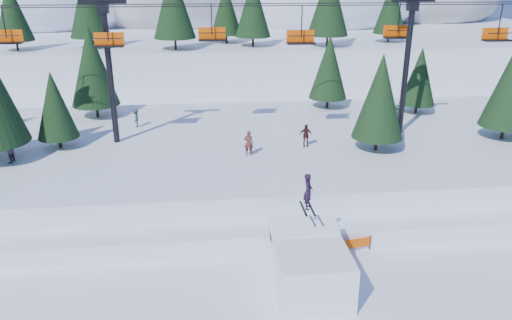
{
  "coord_description": "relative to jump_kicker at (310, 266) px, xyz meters",
  "views": [
    {
      "loc": [
        -2.4,
        -18.44,
        14.59
      ],
      "look_at": [
        0.23,
        6.0,
        5.2
      ],
      "focal_mm": 35.0,
      "sensor_mm": 36.0,
      "label": 1
    }
  ],
  "objects": [
    {
      "name": "ground",
      "position": [
        -2.37,
        -1.71,
        -1.29
      ],
      "size": [
        160.0,
        160.0,
        0.0
      ],
      "primitive_type": "plane",
      "color": "white",
      "rests_on": "ground"
    },
    {
      "name": "banner_far",
      "position": [
        8.55,
        4.3,
        -0.75
      ],
      "size": [
        2.79,
        0.7,
        0.9
      ],
      "color": "black",
      "rests_on": "ground"
    },
    {
      "name": "mid_shelf",
      "position": [
        -2.37,
        16.29,
        -0.04
      ],
      "size": [
        70.0,
        22.0,
        2.5
      ],
      "primitive_type": "cube",
      "color": "white",
      "rests_on": "ground"
    },
    {
      "name": "jump_kicker",
      "position": [
        0.0,
        0.0,
        0.0
      ],
      "size": [
        3.45,
        4.71,
        5.46
      ],
      "color": "white",
      "rests_on": "ground"
    },
    {
      "name": "berm",
      "position": [
        -2.37,
        6.29,
        -0.74
      ],
      "size": [
        70.0,
        6.0,
        1.1
      ],
      "primitive_type": "cube",
      "color": "white",
      "rests_on": "ground"
    },
    {
      "name": "distant_skiers",
      "position": [
        -5.71,
        15.35,
        2.06
      ],
      "size": [
        29.99,
        8.41,
        1.87
      ],
      "color": "#1F3A44",
      "rests_on": "mid_shelf"
    },
    {
      "name": "mountain_ridge",
      "position": [
        -7.47,
        71.65,
        8.35
      ],
      "size": [
        119.0,
        60.0,
        26.46
      ],
      "color": "white",
      "rests_on": "ground"
    },
    {
      "name": "banner_near",
      "position": [
        2.73,
        2.95,
        -0.75
      ],
      "size": [
        2.81,
        0.56,
        0.9
      ],
      "color": "black",
      "rests_on": "ground"
    },
    {
      "name": "conifer_stand",
      "position": [
        1.17,
        17.53,
        5.8
      ],
      "size": [
        63.55,
        16.5,
        10.28
      ],
      "color": "black",
      "rests_on": "mid_shelf"
    },
    {
      "name": "chairlift",
      "position": [
        -0.47,
        16.33,
        8.03
      ],
      "size": [
        46.0,
        3.21,
        10.28
      ],
      "color": "black",
      "rests_on": "mid_shelf"
    }
  ]
}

